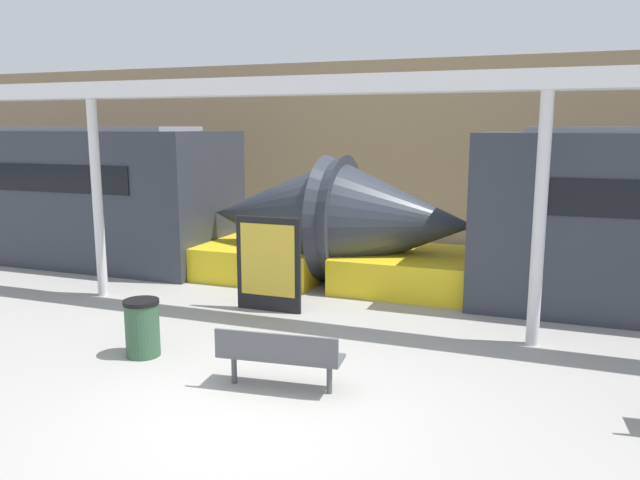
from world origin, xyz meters
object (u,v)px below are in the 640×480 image
trash_bin (142,328)px  support_column_near (539,222)px  support_column_far (97,200)px  poster_board (268,264)px  bench_near (279,354)px

trash_bin → support_column_near: 5.86m
trash_bin → support_column_far: support_column_far is taller
poster_board → trash_bin: bearing=-105.7°
trash_bin → poster_board: 2.75m
poster_board → support_column_near: 4.53m
support_column_near → support_column_far: bearing=180.0°
bench_near → poster_board: 3.42m
trash_bin → support_column_far: size_ratio=0.22×
bench_near → support_column_far: bearing=144.5°
bench_near → poster_board: bearing=111.3°
trash_bin → poster_board: bearing=74.3°
trash_bin → support_column_near: support_column_near is taller
trash_bin → poster_board: poster_board is taller
bench_near → support_column_near: (2.86, 2.82, 1.38)m
support_column_near → support_column_far: (-7.83, 0.00, 0.00)m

